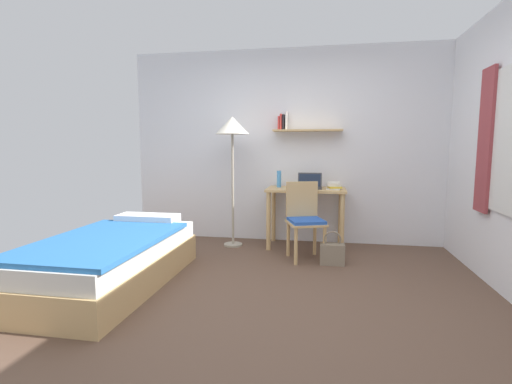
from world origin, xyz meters
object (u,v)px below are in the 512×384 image
Objects in this scene: laptop at (310,184)px; water_bottle at (279,179)px; standing_lamp at (232,131)px; book_stack at (334,186)px; desk at (306,200)px; desk_chair at (305,217)px; bed at (112,260)px; handbag at (332,253)px.

water_bottle is (-0.40, 0.06, 0.06)m from laptop.
standing_lamp reaches higher than book_stack.
desk is 0.40m from book_stack.
desk_chair is at bearing -88.63° from desk.
bed is 2.16m from standing_lamp.
water_bottle is 1.28m from handbag.
desk is 1.12× the size of desk_chair.
bed is at bearing -135.39° from desk.
handbag is at bearing 26.01° from bed.
bed is 2.11m from desk_chair.
desk is 0.45m from water_bottle.
book_stack reaches higher than handbag.
standing_lamp is 1.46m from book_stack.
desk is 0.21m from laptop.
book_stack is (0.71, -0.11, -0.07)m from water_bottle.
water_bottle is 0.72m from book_stack.
standing_lamp reaches higher than laptop.
laptop is at bearing 7.10° from standing_lamp.
standing_lamp is at bearing -162.70° from water_bottle.
standing_lamp is 1.96m from handbag.
laptop is 0.41m from water_bottle.
laptop is at bearing 86.51° from desk_chair.
desk_chair is 3.55× the size of book_stack.
laptop is at bearing -8.31° from water_bottle.
water_bottle is (-0.37, 0.58, 0.39)m from desk_chair.
handbag is at bearing -67.95° from laptop.
water_bottle is at bearing 171.09° from book_stack.
water_bottle reaches higher than desk_chair.
laptop is at bearing 19.82° from desk.
standing_lamp is at bearing -173.52° from desk.
bed is 1.93× the size of desk.
desk_chair is at bearing -125.63° from book_stack.
handbag is at bearing -91.41° from book_stack.
desk is 1.29m from standing_lamp.
desk_chair reaches higher than book_stack.
desk is at bearing 115.52° from handbag.
desk is 3.99× the size of book_stack.
book_stack is 0.95m from handbag.
desk reaches higher than bed.
laptop is (0.04, 0.02, 0.20)m from desk.
book_stack is at bearing 3.15° from standing_lamp.
desk is 0.52m from desk_chair.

